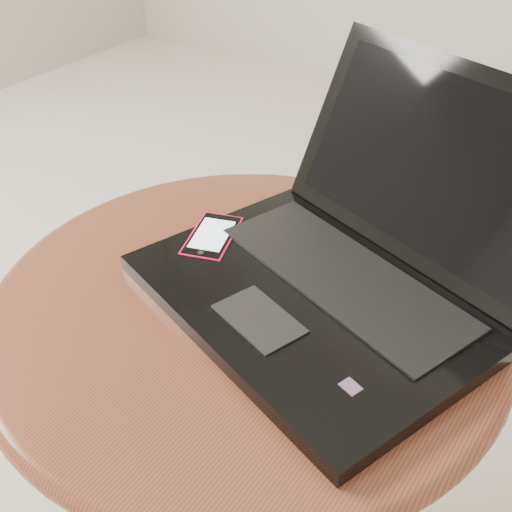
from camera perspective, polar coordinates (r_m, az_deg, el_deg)
The scene contains 4 objects.
table at distance 0.85m, azimuth -0.74°, elevation -9.16°, with size 0.63×0.63×0.50m.
laptop at distance 0.76m, azimuth 7.87°, elevation -0.34°, with size 0.49×0.48×0.24m.
phone_black at distance 0.84m, azimuth -2.32°, elevation 0.57°, with size 0.09×0.13×0.01m.
phone_pink at distance 0.85m, azimuth -3.90°, elevation 1.60°, with size 0.09×0.11×0.01m.
Camera 1 is at (0.27, -0.37, 0.99)m, focal length 45.29 mm.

